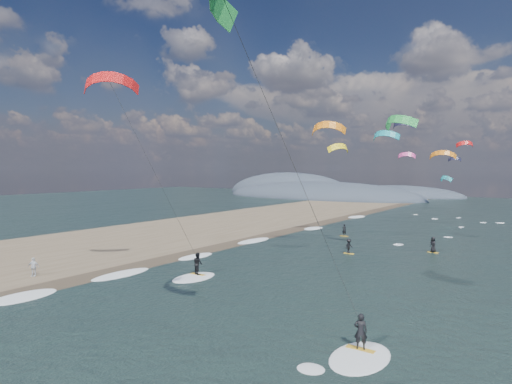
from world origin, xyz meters
The scene contains 10 objects.
ground centered at (0.00, 0.00, 0.00)m, with size 260.00×260.00×0.00m, color black.
sand_strip centered at (-24.00, 10.00, 0.00)m, with size 26.00×240.00×0.00m, color brown.
wet_sand_strip centered at (-12.00, 10.00, 0.00)m, with size 3.00×240.00×0.00m, color #382D23.
coastal_hills centered at (-44.84, 107.86, 0.00)m, with size 80.00×41.00×15.00m.
kitesurfer_near_a centered at (8.27, -1.70, 13.41)m, with size 7.96×9.25×17.36m.
kitesurfer_near_b centered at (-7.66, 5.25, 11.23)m, with size 7.21×9.28×16.67m.
far_kitesurfers centered at (3.24, 29.25, 0.81)m, with size 13.30×11.42×1.69m.
bg_kite_field centered at (0.59, 52.17, 12.63)m, with size 13.75×71.62×10.49m.
shoreline_surf centered at (-10.80, 14.75, 0.00)m, with size 2.40×79.40×0.11m.
beach_walker centered at (-16.09, 1.39, 0.79)m, with size 0.92×0.38×1.57m, color silver.
Camera 1 is at (19.15, -16.48, 8.95)m, focal length 30.00 mm.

